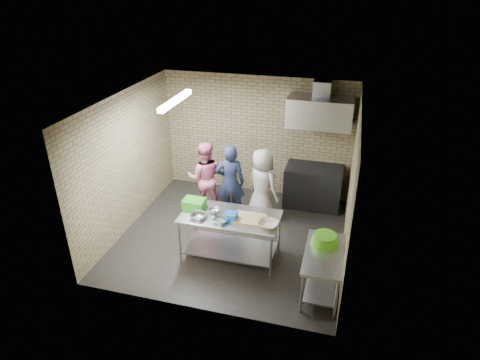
# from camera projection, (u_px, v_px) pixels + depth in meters

# --- Properties ---
(floor) EXTENTS (4.20, 4.20, 0.00)m
(floor) POSITION_uv_depth(u_px,v_px,m) (232.00, 236.00, 8.07)
(floor) COLOR black
(floor) RESTS_ON ground
(ceiling) EXTENTS (4.20, 4.20, 0.00)m
(ceiling) POSITION_uv_depth(u_px,v_px,m) (231.00, 101.00, 6.85)
(ceiling) COLOR black
(ceiling) RESTS_ON ground
(back_wall) EXTENTS (4.20, 0.06, 2.70)m
(back_wall) POSITION_uv_depth(u_px,v_px,m) (257.00, 136.00, 9.18)
(back_wall) COLOR #96875E
(back_wall) RESTS_ON ground
(front_wall) EXTENTS (4.20, 0.06, 2.70)m
(front_wall) POSITION_uv_depth(u_px,v_px,m) (192.00, 235.00, 5.74)
(front_wall) COLOR #96875E
(front_wall) RESTS_ON ground
(left_wall) EXTENTS (0.06, 4.00, 2.70)m
(left_wall) POSITION_uv_depth(u_px,v_px,m) (127.00, 162.00, 7.95)
(left_wall) COLOR #96875E
(left_wall) RESTS_ON ground
(right_wall) EXTENTS (0.06, 4.00, 2.70)m
(right_wall) POSITION_uv_depth(u_px,v_px,m) (351.00, 189.00, 6.97)
(right_wall) COLOR #96875E
(right_wall) RESTS_ON ground
(prep_table) EXTENTS (1.72, 0.86, 0.86)m
(prep_table) POSITION_uv_depth(u_px,v_px,m) (230.00, 236.00, 7.32)
(prep_table) COLOR silver
(prep_table) RESTS_ON floor
(side_counter) EXTENTS (0.60, 1.20, 0.75)m
(side_counter) POSITION_uv_depth(u_px,v_px,m) (322.00, 272.00, 6.54)
(side_counter) COLOR silver
(side_counter) RESTS_ON floor
(stove) EXTENTS (1.20, 0.70, 0.90)m
(stove) POSITION_uv_depth(u_px,v_px,m) (313.00, 186.00, 8.98)
(stove) COLOR black
(stove) RESTS_ON floor
(range_hood) EXTENTS (1.30, 0.60, 0.60)m
(range_hood) POSITION_uv_depth(u_px,v_px,m) (320.00, 112.00, 8.27)
(range_hood) COLOR silver
(range_hood) RESTS_ON back_wall
(hood_duct) EXTENTS (0.35, 0.30, 0.30)m
(hood_duct) POSITION_uv_depth(u_px,v_px,m) (322.00, 88.00, 8.20)
(hood_duct) COLOR #A5A8AD
(hood_duct) RESTS_ON back_wall
(wall_shelf) EXTENTS (0.80, 0.20, 0.04)m
(wall_shelf) POSITION_uv_depth(u_px,v_px,m) (335.00, 119.00, 8.45)
(wall_shelf) COLOR #3F2B19
(wall_shelf) RESTS_ON back_wall
(fluorescent_fixture) EXTENTS (0.10, 1.25, 0.08)m
(fluorescent_fixture) POSITION_uv_depth(u_px,v_px,m) (175.00, 101.00, 7.11)
(fluorescent_fixture) COLOR white
(fluorescent_fixture) RESTS_ON ceiling
(green_crate) EXTENTS (0.38, 0.29, 0.15)m
(green_crate) POSITION_uv_depth(u_px,v_px,m) (194.00, 203.00, 7.36)
(green_crate) COLOR #2C961B
(green_crate) RESTS_ON prep_table
(blue_tub) EXTENTS (0.19, 0.19, 0.12)m
(blue_tub) POSITION_uv_depth(u_px,v_px,m) (231.00, 216.00, 7.00)
(blue_tub) COLOR blue
(blue_tub) RESTS_ON prep_table
(cutting_board) EXTENTS (0.52, 0.40, 0.03)m
(cutting_board) POSITION_uv_depth(u_px,v_px,m) (249.00, 219.00, 7.02)
(cutting_board) COLOR tan
(cutting_board) RESTS_ON prep_table
(mixing_bowl_a) EXTENTS (0.30, 0.30, 0.07)m
(mixing_bowl_a) POSITION_uv_depth(u_px,v_px,m) (199.00, 216.00, 7.05)
(mixing_bowl_a) COLOR #B4B7BB
(mixing_bowl_a) RESTS_ON prep_table
(mixing_bowl_b) EXTENTS (0.23, 0.23, 0.06)m
(mixing_bowl_b) POSITION_uv_depth(u_px,v_px,m) (214.00, 210.00, 7.22)
(mixing_bowl_b) COLOR silver
(mixing_bowl_b) RESTS_ON prep_table
(mixing_bowl_c) EXTENTS (0.28, 0.28, 0.06)m
(mixing_bowl_c) POSITION_uv_depth(u_px,v_px,m) (221.00, 220.00, 6.94)
(mixing_bowl_c) COLOR silver
(mixing_bowl_c) RESTS_ON prep_table
(ceramic_bowl) EXTENTS (0.37, 0.37, 0.08)m
(ceramic_bowl) POSITION_uv_depth(u_px,v_px,m) (268.00, 224.00, 6.81)
(ceramic_bowl) COLOR beige
(ceramic_bowl) RESTS_ON prep_table
(green_basin) EXTENTS (0.46, 0.46, 0.17)m
(green_basin) POSITION_uv_depth(u_px,v_px,m) (325.00, 239.00, 6.55)
(green_basin) COLOR #59C626
(green_basin) RESTS_ON side_counter
(bottle_red) EXTENTS (0.07, 0.07, 0.18)m
(bottle_red) POSITION_uv_depth(u_px,v_px,m) (323.00, 113.00, 8.46)
(bottle_red) COLOR #B22619
(bottle_red) RESTS_ON wall_shelf
(bottle_green) EXTENTS (0.06, 0.06, 0.15)m
(bottle_green) POSITION_uv_depth(u_px,v_px,m) (343.00, 116.00, 8.37)
(bottle_green) COLOR green
(bottle_green) RESTS_ON wall_shelf
(man_navy) EXTENTS (0.67, 0.53, 1.62)m
(man_navy) POSITION_uv_depth(u_px,v_px,m) (230.00, 182.00, 8.36)
(man_navy) COLOR #151C36
(man_navy) RESTS_ON floor
(woman_pink) EXTENTS (0.90, 0.79, 1.56)m
(woman_pink) POSITION_uv_depth(u_px,v_px,m) (205.00, 177.00, 8.63)
(woman_pink) COLOR pink
(woman_pink) RESTS_ON floor
(woman_white) EXTENTS (0.91, 0.82, 1.55)m
(woman_white) POSITION_uv_depth(u_px,v_px,m) (262.00, 185.00, 8.32)
(woman_white) COLOR silver
(woman_white) RESTS_ON floor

